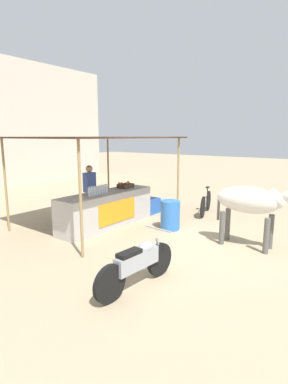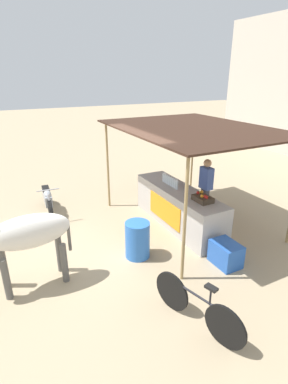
{
  "view_description": "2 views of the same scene",
  "coord_description": "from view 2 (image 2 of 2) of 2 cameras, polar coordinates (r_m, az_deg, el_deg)",
  "views": [
    {
      "loc": [
        -5.77,
        -3.48,
        2.47
      ],
      "look_at": [
        0.13,
        1.01,
        1.08
      ],
      "focal_mm": 28.0,
      "sensor_mm": 36.0,
      "label": 1
    },
    {
      "loc": [
        5.71,
        -1.7,
        3.6
      ],
      "look_at": [
        -0.48,
        1.48,
        0.85
      ],
      "focal_mm": 28.0,
      "sensor_mm": 36.0,
      "label": 2
    }
  ],
  "objects": [
    {
      "name": "cooler_box",
      "position": [
        6.34,
        15.31,
        -11.29
      ],
      "size": [
        0.6,
        0.44,
        0.48
      ],
      "primitive_type": "cube",
      "color": "blue",
      "rests_on": "ground"
    },
    {
      "name": "water_bottle_row",
      "position": [
        7.61,
        4.98,
        2.11
      ],
      "size": [
        0.7,
        0.07,
        0.25
      ],
      "color": "silver",
      "rests_on": "stall_counter"
    },
    {
      "name": "cow",
      "position": [
        5.56,
        -21.61,
        -7.61
      ],
      "size": [
        0.56,
        1.82,
        1.44
      ],
      "color": "silver",
      "rests_on": "ground"
    },
    {
      "name": "vendor_behind_counter",
      "position": [
        7.8,
        11.62,
        0.46
      ],
      "size": [
        0.34,
        0.22,
        1.65
      ],
      "color": "#383842",
      "rests_on": "ground"
    },
    {
      "name": "fruit_crate",
      "position": [
        6.76,
        11.1,
        -1.18
      ],
      "size": [
        0.44,
        0.32,
        0.18
      ],
      "color": "#3F3326",
      "rests_on": "stall_counter"
    },
    {
      "name": "water_barrel",
      "position": [
        6.3,
        -1.25,
        -9.07
      ],
      "size": [
        0.51,
        0.51,
        0.78
      ],
      "primitive_type": "cylinder",
      "color": "blue",
      "rests_on": "ground"
    },
    {
      "name": "ground_plane",
      "position": [
        6.96,
        -9.17,
        -9.88
      ],
      "size": [
        60.0,
        60.0,
        0.0
      ],
      "primitive_type": "plane",
      "color": "tan"
    },
    {
      "name": "stall_awning",
      "position": [
        7.19,
        9.23,
        11.39
      ],
      "size": [
        4.2,
        3.2,
        2.46
      ],
      "color": "#382319",
      "rests_on": "ground"
    },
    {
      "name": "bicycle_leaning",
      "position": [
        4.87,
        10.02,
        -20.74
      ],
      "size": [
        1.61,
        0.48,
        0.85
      ],
      "color": "black",
      "rests_on": "ground"
    },
    {
      "name": "stall_counter",
      "position": [
        7.58,
        6.54,
        -2.87
      ],
      "size": [
        3.0,
        0.82,
        0.96
      ],
      "color": "#B2ADA8",
      "rests_on": "ground"
    },
    {
      "name": "motorcycle_parked",
      "position": [
        8.56,
        -17.9,
        -1.27
      ],
      "size": [
        1.8,
        0.55,
        0.9
      ],
      "color": "black",
      "rests_on": "ground"
    }
  ]
}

